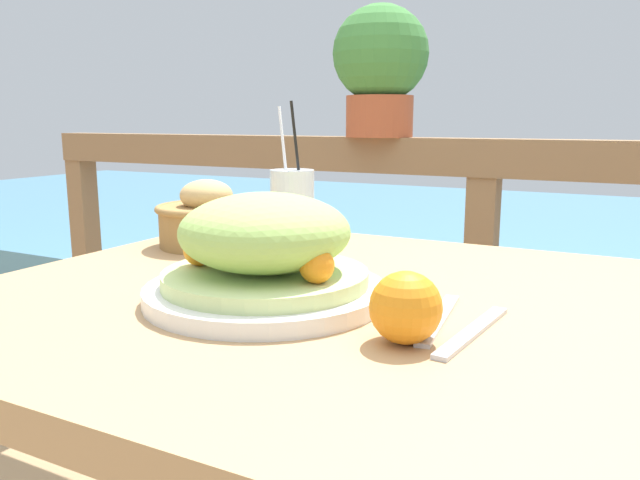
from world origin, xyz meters
TOP-DOWN VIEW (x-y plane):
  - patio_table at (0.00, 0.00)m, footprint 0.92×0.80m
  - railing_fence at (0.00, 0.82)m, footprint 2.80×0.08m
  - sea_backdrop at (0.00, 3.32)m, footprint 12.00×4.00m
  - salad_plate at (-0.05, -0.07)m, footprint 0.29×0.29m
  - drink_glass at (-0.20, 0.24)m, footprint 0.08×0.08m
  - bread_basket at (-0.33, 0.17)m, footprint 0.18×0.18m
  - potted_plant at (-0.27, 0.82)m, footprint 0.24×0.24m
  - fork at (0.16, -0.05)m, footprint 0.04×0.18m
  - knife at (0.20, -0.07)m, footprint 0.03×0.18m
  - orange_near_basket at (0.15, -0.13)m, footprint 0.07×0.07m

SIDE VIEW (x-z plane):
  - sea_backdrop at x=0.00m, z-range 0.00..0.34m
  - patio_table at x=0.00m, z-range 0.27..1.05m
  - railing_fence at x=0.00m, z-range 0.25..1.20m
  - fork at x=0.16m, z-range 0.78..0.78m
  - knife at x=0.20m, z-range 0.78..0.78m
  - orange_near_basket at x=0.15m, z-range 0.78..0.85m
  - bread_basket at x=-0.33m, z-range 0.77..0.89m
  - salad_plate at x=-0.05m, z-range 0.77..0.90m
  - drink_glass at x=-0.20m, z-range 0.72..0.97m
  - potted_plant at x=-0.27m, z-range 0.97..1.30m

